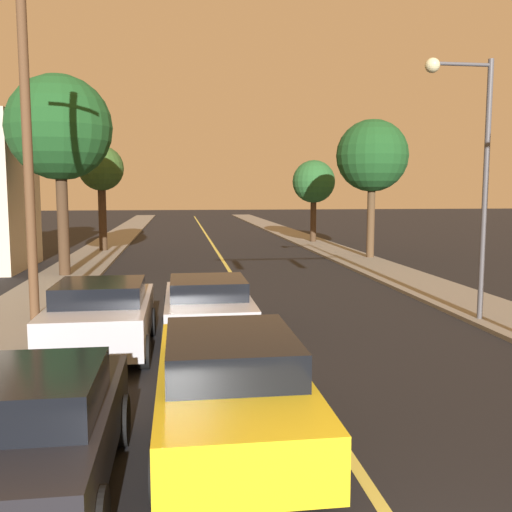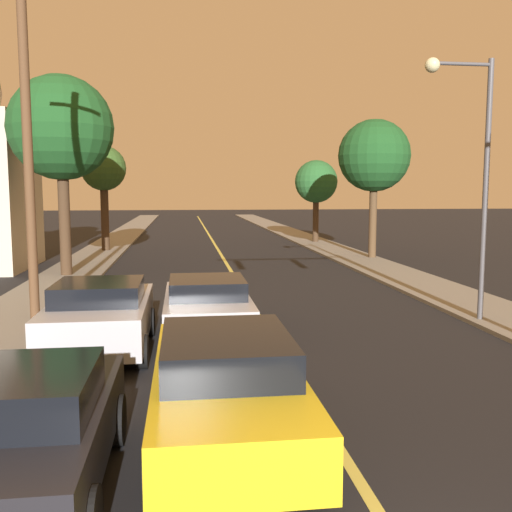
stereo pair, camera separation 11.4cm
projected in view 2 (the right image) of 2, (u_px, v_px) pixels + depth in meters
road_surface at (213, 241)px, 39.03m from camera, size 10.45×80.00×0.01m
sidewalk_left at (116, 241)px, 38.20m from camera, size 2.50×80.00×0.12m
sidewalk_right at (305, 239)px, 39.85m from camera, size 2.50×80.00×0.12m
car_near_lane_front at (226, 383)px, 7.84m from camera, size 2.05×5.00×1.51m
car_near_lane_second at (207, 303)px, 13.66m from camera, size 2.11×4.20×1.35m
car_outer_lane_front at (27, 430)px, 6.29m from camera, size 1.85×3.88×1.50m
car_outer_lane_second at (101, 315)px, 12.00m from camera, size 2.10×4.08×1.54m
streetlamp_right at (471, 153)px, 14.19m from camera, size 1.77×0.36×6.52m
utility_pole_left at (27, 138)px, 14.17m from camera, size 1.60×0.24×8.85m
tree_left_near at (61, 129)px, 21.83m from camera, size 4.00×4.00×7.69m
tree_left_far at (103, 170)px, 31.26m from camera, size 2.46×2.46×5.75m
tree_right_near at (316, 182)px, 36.71m from camera, size 2.74×2.74×5.25m
tree_right_far at (374, 156)px, 27.78m from camera, size 3.51×3.51×6.75m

